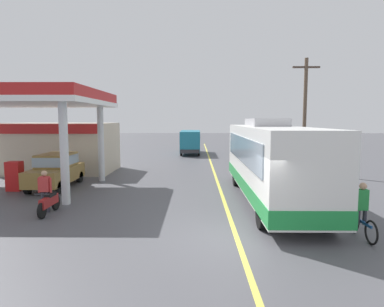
{
  "coord_description": "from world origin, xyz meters",
  "views": [
    {
      "loc": [
        -1.26,
        -9.66,
        3.63
      ],
      "look_at": [
        -1.5,
        10.0,
        1.6
      ],
      "focal_mm": 30.72,
      "sensor_mm": 36.0,
      "label": 1
    }
  ],
  "objects_px": {
    "cyclist_on_shoulder": "(362,213)",
    "coach_bus_main": "(270,163)",
    "motorcycle_parked_forecourt": "(49,202)",
    "minibus_opposing_lane": "(190,140)",
    "car_at_pump": "(56,169)",
    "pedestrian_near_pump": "(45,189)"
  },
  "relations": [
    {
      "from": "car_at_pump",
      "to": "motorcycle_parked_forecourt",
      "type": "distance_m",
      "value": 5.34
    },
    {
      "from": "coach_bus_main",
      "to": "car_at_pump",
      "type": "relative_size",
      "value": 2.63
    },
    {
      "from": "minibus_opposing_lane",
      "to": "cyclist_on_shoulder",
      "type": "relative_size",
      "value": 3.37
    },
    {
      "from": "car_at_pump",
      "to": "cyclist_on_shoulder",
      "type": "xyz_separation_m",
      "value": [
        12.61,
        -7.41,
        -0.23
      ]
    },
    {
      "from": "minibus_opposing_lane",
      "to": "cyclist_on_shoulder",
      "type": "height_order",
      "value": "minibus_opposing_lane"
    },
    {
      "from": "coach_bus_main",
      "to": "minibus_opposing_lane",
      "type": "bearing_deg",
      "value": 100.92
    },
    {
      "from": "coach_bus_main",
      "to": "motorcycle_parked_forecourt",
      "type": "height_order",
      "value": "coach_bus_main"
    },
    {
      "from": "cyclist_on_shoulder",
      "to": "motorcycle_parked_forecourt",
      "type": "distance_m",
      "value": 11.05
    },
    {
      "from": "minibus_opposing_lane",
      "to": "pedestrian_near_pump",
      "type": "height_order",
      "value": "minibus_opposing_lane"
    },
    {
      "from": "cyclist_on_shoulder",
      "to": "pedestrian_near_pump",
      "type": "distance_m",
      "value": 11.35
    },
    {
      "from": "coach_bus_main",
      "to": "cyclist_on_shoulder",
      "type": "relative_size",
      "value": 6.07
    },
    {
      "from": "minibus_opposing_lane",
      "to": "motorcycle_parked_forecourt",
      "type": "distance_m",
      "value": 23.17
    },
    {
      "from": "motorcycle_parked_forecourt",
      "to": "minibus_opposing_lane",
      "type": "bearing_deg",
      "value": 77.35
    },
    {
      "from": "car_at_pump",
      "to": "cyclist_on_shoulder",
      "type": "distance_m",
      "value": 14.63
    },
    {
      "from": "cyclist_on_shoulder",
      "to": "coach_bus_main",
      "type": "bearing_deg",
      "value": 110.87
    },
    {
      "from": "coach_bus_main",
      "to": "motorcycle_parked_forecourt",
      "type": "bearing_deg",
      "value": -165.92
    },
    {
      "from": "coach_bus_main",
      "to": "cyclist_on_shoulder",
      "type": "height_order",
      "value": "coach_bus_main"
    },
    {
      "from": "coach_bus_main",
      "to": "motorcycle_parked_forecourt",
      "type": "xyz_separation_m",
      "value": [
        -8.99,
        -2.26,
        -1.28
      ]
    },
    {
      "from": "minibus_opposing_lane",
      "to": "cyclist_on_shoulder",
      "type": "bearing_deg",
      "value": -77.14
    },
    {
      "from": "car_at_pump",
      "to": "pedestrian_near_pump",
      "type": "relative_size",
      "value": 2.53
    },
    {
      "from": "car_at_pump",
      "to": "minibus_opposing_lane",
      "type": "relative_size",
      "value": 0.69
    },
    {
      "from": "pedestrian_near_pump",
      "to": "car_at_pump",
      "type": "bearing_deg",
      "value": 108.42
    }
  ]
}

